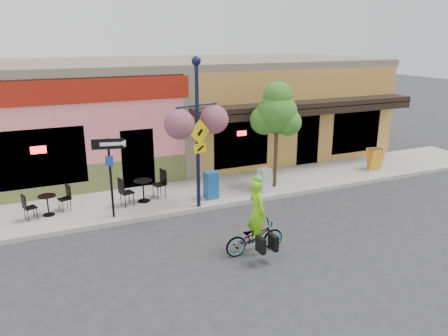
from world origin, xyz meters
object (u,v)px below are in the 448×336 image
(street_tree, at_px, (276,135))
(building, at_px, (180,109))
(bicycle, at_px, (255,237))
(newspaper_box_grey, at_px, (264,180))
(newspaper_box_blue, at_px, (211,185))
(lamp_post, at_px, (198,135))
(one_way_sign, at_px, (111,179))
(cyclist_rider, at_px, (257,221))

(street_tree, bearing_deg, building, 104.66)
(bicycle, bearing_deg, newspaper_box_grey, -32.65)
(bicycle, xyz_separation_m, newspaper_box_grey, (2.34, 3.71, 0.14))
(newspaper_box_blue, relative_size, street_tree, 0.24)
(newspaper_box_blue, bearing_deg, street_tree, -1.87)
(building, height_order, lamp_post, lamp_post)
(newspaper_box_blue, bearing_deg, building, 74.52)
(one_way_sign, bearing_deg, building, 69.56)
(bicycle, xyz_separation_m, street_tree, (2.98, 4.05, 1.66))
(cyclist_rider, relative_size, newspaper_box_grey, 2.09)
(newspaper_box_blue, xyz_separation_m, newspaper_box_grey, (2.00, -0.13, -0.04))
(bicycle, xyz_separation_m, one_way_sign, (-3.03, 3.57, 0.96))
(cyclist_rider, xyz_separation_m, street_tree, (2.93, 4.05, 1.20))
(cyclist_rider, height_order, street_tree, street_tree)
(cyclist_rider, distance_m, one_way_sign, 4.74)
(building, height_order, bicycle, building)
(one_way_sign, xyz_separation_m, newspaper_box_grey, (5.37, 0.15, -0.81))
(bicycle, bearing_deg, street_tree, -36.79)
(newspaper_box_blue, bearing_deg, newspaper_box_grey, -9.98)
(lamp_post, xyz_separation_m, newspaper_box_blue, (0.66, 0.53, -1.93))
(building, height_order, street_tree, building)
(bicycle, xyz_separation_m, newspaper_box_blue, (0.34, 3.85, 0.19))
(building, relative_size, street_tree, 4.66)
(building, xyz_separation_m, cyclist_rider, (-1.33, -10.17, -1.35))
(newspaper_box_grey, bearing_deg, building, 89.19)
(lamp_post, bearing_deg, building, 61.05)
(bicycle, relative_size, lamp_post, 0.35)
(cyclist_rider, distance_m, newspaper_box_blue, 3.87)
(one_way_sign, xyz_separation_m, newspaper_box_blue, (3.37, 0.28, -0.77))
(bicycle, distance_m, one_way_sign, 4.78)
(one_way_sign, height_order, street_tree, street_tree)
(cyclist_rider, relative_size, street_tree, 0.46)
(lamp_post, bearing_deg, one_way_sign, 159.64)
(cyclist_rider, height_order, one_way_sign, one_way_sign)
(lamp_post, height_order, newspaper_box_grey, lamp_post)
(bicycle, bearing_deg, lamp_post, 5.00)
(building, distance_m, street_tree, 6.33)
(one_way_sign, bearing_deg, bicycle, -36.35)
(lamp_post, xyz_separation_m, one_way_sign, (-2.71, 0.25, -1.16))
(bicycle, relative_size, cyclist_rider, 0.93)
(one_way_sign, distance_m, newspaper_box_grey, 5.43)
(building, height_order, cyclist_rider, building)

